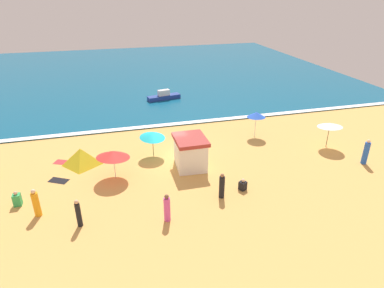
# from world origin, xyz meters

# --- Properties ---
(ground_plane) EXTENTS (60.00, 60.00, 0.00)m
(ground_plane) POSITION_xyz_m (0.00, 0.00, 0.00)
(ground_plane) COLOR #E0A856
(ocean_water) EXTENTS (60.00, 44.00, 0.10)m
(ocean_water) POSITION_xyz_m (0.00, 28.00, 0.05)
(ocean_water) COLOR #0F567A
(ocean_water) RESTS_ON ground_plane
(wave_breaker_foam) EXTENTS (57.00, 0.70, 0.01)m
(wave_breaker_foam) POSITION_xyz_m (0.00, 6.30, 0.10)
(wave_breaker_foam) COLOR white
(wave_breaker_foam) RESTS_ON ocean_water
(lifeguard_cabana) EXTENTS (2.17, 2.64, 2.27)m
(lifeguard_cabana) POSITION_xyz_m (1.31, -1.78, 1.16)
(lifeguard_cabana) COLOR white
(lifeguard_cabana) RESTS_ON ground_plane
(beach_umbrella_0) EXTENTS (2.74, 2.74, 2.07)m
(beach_umbrella_0) POSITION_xyz_m (-1.01, 0.58, 1.75)
(beach_umbrella_0) COLOR #4C3823
(beach_umbrella_0) RESTS_ON ground_plane
(beach_umbrella_1) EXTENTS (3.16, 3.15, 2.13)m
(beach_umbrella_1) POSITION_xyz_m (-4.02, -1.93, 1.78)
(beach_umbrella_1) COLOR silver
(beach_umbrella_1) RESTS_ON ground_plane
(beach_umbrella_3) EXTENTS (2.39, 2.41, 2.17)m
(beach_umbrella_3) POSITION_xyz_m (12.81, -1.49, 1.92)
(beach_umbrella_3) COLOR #4C3823
(beach_umbrella_3) RESTS_ON ground_plane
(beach_umbrella_4) EXTENTS (1.60, 1.62, 2.26)m
(beach_umbrella_4) POSITION_xyz_m (8.08, 1.98, 1.99)
(beach_umbrella_4) COLOR silver
(beach_umbrella_4) RESTS_ON ground_plane
(beach_tent) EXTENTS (2.40, 2.28, 1.33)m
(beach_tent) POSITION_xyz_m (-6.27, 0.47, 0.67)
(beach_tent) COLOR yellow
(beach_tent) RESTS_ON ground_plane
(beachgoer_1) EXTENTS (0.51, 0.51, 1.70)m
(beachgoer_1) POSITION_xyz_m (-1.48, -7.37, 0.79)
(beachgoer_1) COLOR #D84CA5
(beachgoer_1) RESTS_ON ground_plane
(beachgoer_3) EXTENTS (0.55, 0.55, 1.93)m
(beachgoer_3) POSITION_xyz_m (13.77, -4.64, 0.90)
(beachgoer_3) COLOR blue
(beachgoer_3) RESTS_ON ground_plane
(beachgoer_4) EXTENTS (0.35, 0.35, 1.67)m
(beachgoer_4) POSITION_xyz_m (2.19, -6.02, 0.78)
(beachgoer_4) COLOR black
(beachgoer_4) RESTS_ON ground_plane
(beachgoer_6) EXTENTS (0.56, 0.56, 0.79)m
(beachgoer_6) POSITION_xyz_m (3.78, -5.58, 0.33)
(beachgoer_6) COLOR black
(beachgoer_6) RESTS_ON ground_plane
(beachgoer_8) EXTENTS (0.29, 0.29, 1.68)m
(beachgoer_8) POSITION_xyz_m (-6.17, -6.61, 0.81)
(beachgoer_8) COLOR black
(beachgoer_8) RESTS_ON ground_plane
(beachgoer_9) EXTENTS (0.50, 0.50, 1.75)m
(beachgoer_9) POSITION_xyz_m (-8.51, -5.05, 0.81)
(beachgoer_9) COLOR orange
(beachgoer_9) RESTS_ON ground_plane
(beachgoer_10) EXTENTS (0.44, 0.44, 0.96)m
(beachgoer_10) POSITION_xyz_m (-9.83, -3.68, 0.41)
(beachgoer_10) COLOR green
(beachgoer_10) RESTS_ON ground_plane
(beach_towel_0) EXTENTS (1.46, 1.22, 0.01)m
(beach_towel_0) POSITION_xyz_m (-7.76, -1.41, 0.01)
(beach_towel_0) COLOR black
(beach_towel_0) RESTS_ON ground_plane
(beach_towel_1) EXTENTS (1.94, 1.42, 0.01)m
(beach_towel_1) POSITION_xyz_m (-7.45, 1.12, 0.01)
(beach_towel_1) COLOR red
(beach_towel_1) RESTS_ON ground_plane
(small_boat_0) EXTENTS (3.87, 1.68, 1.10)m
(small_boat_0) POSITION_xyz_m (2.30, 13.95, 0.46)
(small_boat_0) COLOR navy
(small_boat_0) RESTS_ON ocean_water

